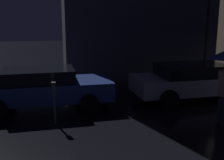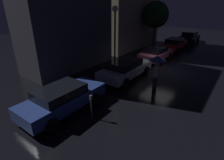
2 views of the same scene
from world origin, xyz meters
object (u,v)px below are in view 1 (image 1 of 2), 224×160
(parked_car_blue, at_px, (43,87))
(parked_car_silver, at_px, (195,80))
(parking_meter, at_px, (54,98))
(street_lamp_near, at_px, (209,4))

(parked_car_blue, distance_m, parked_car_silver, 5.51)
(parked_car_blue, xyz_separation_m, parked_car_silver, (5.51, -0.14, 0.01))
(parked_car_blue, height_order, parking_meter, parked_car_blue)
(parked_car_blue, height_order, street_lamp_near, street_lamp_near)
(parked_car_silver, bearing_deg, parking_meter, -164.44)
(parking_meter, bearing_deg, street_lamp_near, 28.23)
(parking_meter, height_order, street_lamp_near, street_lamp_near)
(parked_car_silver, bearing_deg, street_lamp_near, 52.09)
(parking_meter, xyz_separation_m, street_lamp_near, (6.86, 3.69, 2.81))
(parked_car_silver, height_order, street_lamp_near, street_lamp_near)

